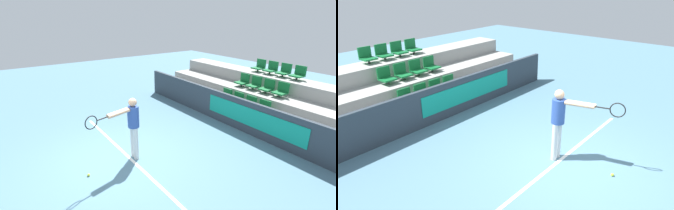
# 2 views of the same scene
# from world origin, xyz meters

# --- Properties ---
(ground_plane) EXTENTS (30.00, 30.00, 0.00)m
(ground_plane) POSITION_xyz_m (0.00, 0.00, 0.00)
(ground_plane) COLOR slate
(court_baseline) EXTENTS (6.13, 0.08, 0.01)m
(court_baseline) POSITION_xyz_m (0.00, 0.31, 0.00)
(court_baseline) COLOR white
(court_baseline) RESTS_ON ground
(barrier_wall) EXTENTS (9.51, 0.14, 1.08)m
(barrier_wall) POSITION_xyz_m (0.03, 4.19, 0.54)
(barrier_wall) COLOR #2D3842
(barrier_wall) RESTS_ON ground
(bleacher_tier_front) EXTENTS (9.11, 0.94, 0.47)m
(bleacher_tier_front) POSITION_xyz_m (0.00, 4.74, 0.24)
(bleacher_tier_front) COLOR #9E9E99
(bleacher_tier_front) RESTS_ON ground
(bleacher_tier_middle) EXTENTS (9.11, 0.94, 0.94)m
(bleacher_tier_middle) POSITION_xyz_m (0.00, 5.67, 0.47)
(bleacher_tier_middle) COLOR #9E9E99
(bleacher_tier_middle) RESTS_ON ground
(bleacher_tier_back) EXTENTS (9.11, 0.94, 1.41)m
(bleacher_tier_back) POSITION_xyz_m (0.00, 6.61, 0.71)
(bleacher_tier_back) COLOR #9E9E99
(bleacher_tier_back) RESTS_ON ground
(stadium_chair_0) EXTENTS (0.42, 0.41, 0.50)m
(stadium_chair_0) POSITION_xyz_m (-0.83, 4.85, 0.69)
(stadium_chair_0) COLOR #333333
(stadium_chair_0) RESTS_ON bleacher_tier_front
(stadium_chair_1) EXTENTS (0.42, 0.41, 0.50)m
(stadium_chair_1) POSITION_xyz_m (-0.28, 4.85, 0.69)
(stadium_chair_1) COLOR #333333
(stadium_chair_1) RESTS_ON bleacher_tier_front
(stadium_chair_2) EXTENTS (0.42, 0.41, 0.50)m
(stadium_chair_2) POSITION_xyz_m (0.28, 4.85, 0.69)
(stadium_chair_2) COLOR #333333
(stadium_chair_2) RESTS_ON bleacher_tier_front
(stadium_chair_3) EXTENTS (0.42, 0.41, 0.50)m
(stadium_chair_3) POSITION_xyz_m (0.83, 4.85, 0.69)
(stadium_chair_3) COLOR #333333
(stadium_chair_3) RESTS_ON bleacher_tier_front
(stadium_chair_4) EXTENTS (0.42, 0.41, 0.50)m
(stadium_chair_4) POSITION_xyz_m (-0.83, 5.79, 1.16)
(stadium_chair_4) COLOR #333333
(stadium_chair_4) RESTS_ON bleacher_tier_middle
(stadium_chair_5) EXTENTS (0.42, 0.41, 0.50)m
(stadium_chair_5) POSITION_xyz_m (-0.28, 5.79, 1.16)
(stadium_chair_5) COLOR #333333
(stadium_chair_5) RESTS_ON bleacher_tier_middle
(stadium_chair_6) EXTENTS (0.42, 0.41, 0.50)m
(stadium_chair_6) POSITION_xyz_m (0.28, 5.79, 1.16)
(stadium_chair_6) COLOR #333333
(stadium_chair_6) RESTS_ON bleacher_tier_middle
(stadium_chair_7) EXTENTS (0.42, 0.41, 0.50)m
(stadium_chair_7) POSITION_xyz_m (0.83, 5.79, 1.16)
(stadium_chair_7) COLOR #333333
(stadium_chair_7) RESTS_ON bleacher_tier_middle
(stadium_chair_8) EXTENTS (0.42, 0.41, 0.50)m
(stadium_chair_8) POSITION_xyz_m (-0.83, 6.73, 1.63)
(stadium_chair_8) COLOR #333333
(stadium_chair_8) RESTS_ON bleacher_tier_back
(stadium_chair_9) EXTENTS (0.42, 0.41, 0.50)m
(stadium_chair_9) POSITION_xyz_m (-0.28, 6.73, 1.63)
(stadium_chair_9) COLOR #333333
(stadium_chair_9) RESTS_ON bleacher_tier_back
(stadium_chair_10) EXTENTS (0.42, 0.41, 0.50)m
(stadium_chair_10) POSITION_xyz_m (0.28, 6.73, 1.63)
(stadium_chair_10) COLOR #333333
(stadium_chair_10) RESTS_ON bleacher_tier_back
(stadium_chair_11) EXTENTS (0.42, 0.41, 0.50)m
(stadium_chair_11) POSITION_xyz_m (0.83, 6.73, 1.63)
(stadium_chair_11) COLOR #333333
(stadium_chair_11) RESTS_ON bleacher_tier_back
(tennis_player) EXTENTS (0.51, 1.50, 1.69)m
(tennis_player) POSITION_xyz_m (0.11, 0.38, 1.04)
(tennis_player) COLOR silver
(tennis_player) RESTS_ON ground
(tennis_ball) EXTENTS (0.07, 0.07, 0.07)m
(tennis_ball) POSITION_xyz_m (0.21, -0.88, 0.03)
(tennis_ball) COLOR #CCDB33
(tennis_ball) RESTS_ON ground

